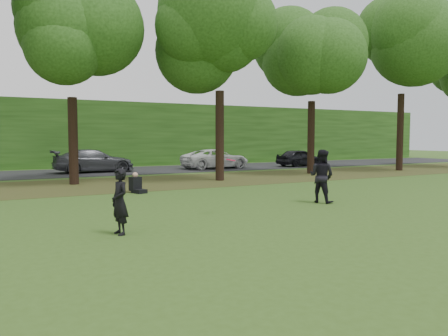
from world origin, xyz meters
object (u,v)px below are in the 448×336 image
object	(u,v)px
player_left	(120,202)
seated_person	(136,185)
frisbee	(231,160)
player_right	(322,176)

from	to	relation	value
player_left	seated_person	size ratio (longest dim) A/B	1.83
seated_person	frisbee	bearing A→B (deg)	-98.97
player_left	seated_person	bearing A→B (deg)	150.97
player_left	player_right	distance (m)	7.57
frisbee	seated_person	world-z (taller)	frisbee
player_left	frisbee	distance (m)	3.73
player_left	seated_person	xyz separation A→B (m)	(2.59, 7.24, -0.45)
player_left	player_right	bearing A→B (deg)	93.21
player_left	frisbee	size ratio (longest dim) A/B	5.49
player_right	seated_person	distance (m)	7.39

